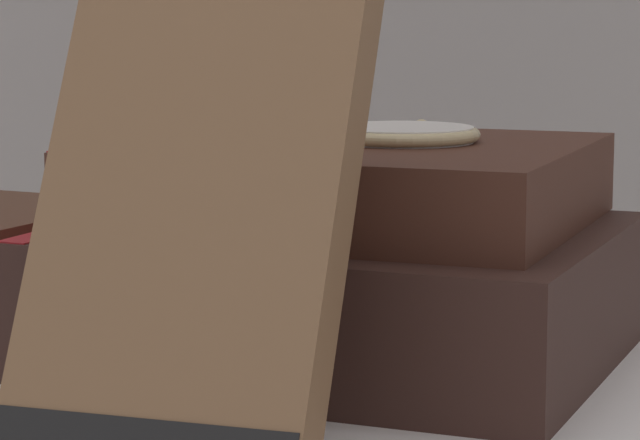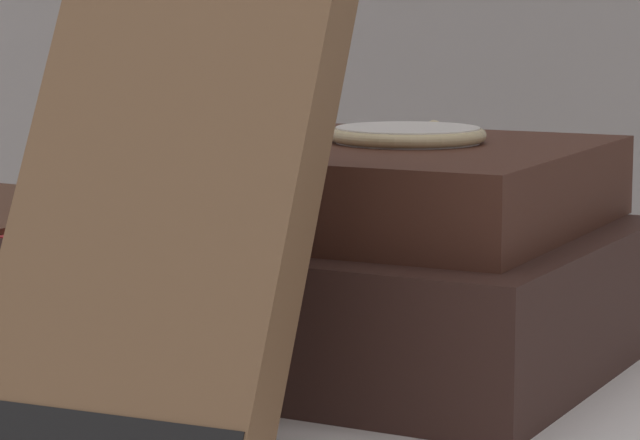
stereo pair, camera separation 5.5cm
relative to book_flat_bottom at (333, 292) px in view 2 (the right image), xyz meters
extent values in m
plane|color=silver|center=(-0.03, -0.04, -0.03)|extent=(3.00, 3.00, 0.00)
cube|color=#331E19|center=(0.01, 0.00, 0.00)|extent=(0.21, 0.18, 0.05)
cube|color=maroon|center=(-0.09, 0.01, 0.00)|extent=(0.02, 0.17, 0.05)
cube|color=#422319|center=(0.00, 0.01, 0.04)|extent=(0.18, 0.16, 0.03)
cube|color=maroon|center=(-0.08, 0.01, 0.04)|extent=(0.02, 0.15, 0.03)
cube|color=brown|center=(0.00, -0.12, 0.05)|extent=(0.10, 0.09, 0.16)
cube|color=black|center=(0.00, -0.16, -0.02)|extent=(0.09, 0.02, 0.02)
cylinder|color=silver|center=(0.02, 0.02, 0.06)|extent=(0.06, 0.06, 0.01)
torus|color=tan|center=(0.02, 0.02, 0.06)|extent=(0.06, 0.06, 0.01)
sphere|color=tan|center=(0.02, 0.05, 0.06)|extent=(0.01, 0.01, 0.01)
camera|label=1|loc=(0.17, -0.54, 0.11)|focal=85.00mm
camera|label=2|loc=(0.23, -0.52, 0.11)|focal=85.00mm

